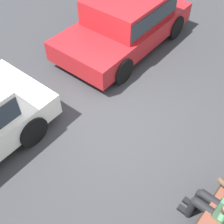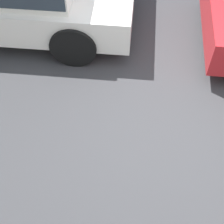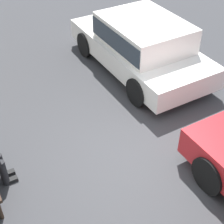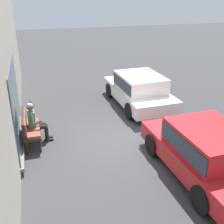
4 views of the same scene
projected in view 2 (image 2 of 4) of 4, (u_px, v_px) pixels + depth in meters
ground_plane at (174, 120)px, 4.46m from camera, size 60.00×60.00×0.00m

